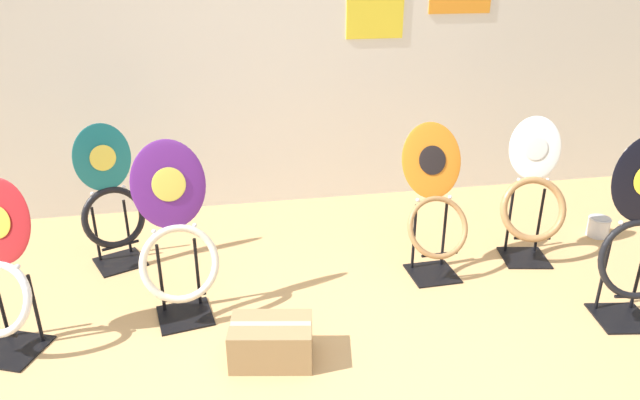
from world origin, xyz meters
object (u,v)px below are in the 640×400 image
object	(u,v)px
toilet_seat_display_jazz_black	(640,236)
toilet_seat_display_orange_sun	(435,207)
toilet_seat_display_white_plain	(533,196)
storage_box	(271,341)
paint_can	(598,226)
toilet_seat_display_crimson_swirl	(0,273)
toilet_seat_display_teal_sax	(111,203)
toilet_seat_display_purple_note	(176,237)

from	to	relation	value
toilet_seat_display_jazz_black	toilet_seat_display_orange_sun	size ratio (longest dim) A/B	1.12
toilet_seat_display_white_plain	storage_box	bearing A→B (deg)	-157.59
paint_can	toilet_seat_display_crimson_swirl	bearing A→B (deg)	-170.96
toilet_seat_display_teal_sax	storage_box	bearing A→B (deg)	-52.86
toilet_seat_display_purple_note	toilet_seat_display_jazz_black	distance (m)	2.37
toilet_seat_display_orange_sun	toilet_seat_display_crimson_swirl	world-z (taller)	toilet_seat_display_orange_sun
storage_box	toilet_seat_display_orange_sun	bearing A→B (deg)	31.93
toilet_seat_display_purple_note	storage_box	size ratio (longest dim) A/B	2.22
toilet_seat_display_jazz_black	storage_box	bearing A→B (deg)	179.64
toilet_seat_display_teal_sax	toilet_seat_display_crimson_swirl	distance (m)	0.89
toilet_seat_display_crimson_swirl	paint_can	bearing A→B (deg)	9.04
toilet_seat_display_jazz_black	paint_can	size ratio (longest dim) A/B	6.77
toilet_seat_display_white_plain	storage_box	world-z (taller)	toilet_seat_display_white_plain
toilet_seat_display_teal_sax	storage_box	size ratio (longest dim) A/B	2.11
toilet_seat_display_purple_note	toilet_seat_display_white_plain	bearing A→B (deg)	6.13
paint_can	toilet_seat_display_teal_sax	bearing A→B (deg)	176.11
toilet_seat_display_jazz_black	toilet_seat_display_white_plain	xyz separation A→B (m)	(-0.17, 0.72, -0.06)
toilet_seat_display_teal_sax	toilet_seat_display_white_plain	xyz separation A→B (m)	(2.57, -0.41, 0.02)
toilet_seat_display_purple_note	toilet_seat_display_white_plain	size ratio (longest dim) A/B	1.05
toilet_seat_display_purple_note	toilet_seat_display_crimson_swirl	bearing A→B (deg)	-169.40
toilet_seat_display_purple_note	storage_box	bearing A→B (deg)	-47.92
toilet_seat_display_purple_note	paint_can	bearing A→B (deg)	8.59
toilet_seat_display_white_plain	toilet_seat_display_orange_sun	xyz separation A→B (m)	(-0.66, -0.05, 0.00)
toilet_seat_display_teal_sax	paint_can	xyz separation A→B (m)	(3.24, -0.22, -0.34)
toilet_seat_display_purple_note	toilet_seat_display_jazz_black	size ratio (longest dim) A/B	0.94
toilet_seat_display_teal_sax	toilet_seat_display_purple_note	size ratio (longest dim) A/B	0.95
toilet_seat_display_teal_sax	paint_can	distance (m)	3.26
toilet_seat_display_teal_sax	toilet_seat_display_jazz_black	xyz separation A→B (m)	(2.74, -1.13, 0.08)
toilet_seat_display_white_plain	toilet_seat_display_orange_sun	world-z (taller)	same
toilet_seat_display_white_plain	toilet_seat_display_crimson_swirl	world-z (taller)	toilet_seat_display_white_plain
toilet_seat_display_white_plain	paint_can	bearing A→B (deg)	16.26
toilet_seat_display_teal_sax	toilet_seat_display_crimson_swirl	size ratio (longest dim) A/B	1.04
toilet_seat_display_orange_sun	storage_box	size ratio (longest dim) A/B	2.12
toilet_seat_display_teal_sax	toilet_seat_display_jazz_black	world-z (taller)	toilet_seat_display_jazz_black
storage_box	toilet_seat_display_white_plain	bearing A→B (deg)	22.41
toilet_seat_display_orange_sun	storage_box	distance (m)	1.29
storage_box	toilet_seat_display_purple_note	bearing A→B (deg)	132.08
toilet_seat_display_purple_note	toilet_seat_display_jazz_black	xyz separation A→B (m)	(2.32, -0.49, 0.03)
toilet_seat_display_purple_note	toilet_seat_display_crimson_swirl	size ratio (longest dim) A/B	1.10
toilet_seat_display_purple_note	toilet_seat_display_jazz_black	bearing A→B (deg)	-11.89
toilet_seat_display_crimson_swirl	storage_box	bearing A→B (deg)	-14.72
toilet_seat_display_teal_sax	toilet_seat_display_orange_sun	world-z (taller)	toilet_seat_display_orange_sun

